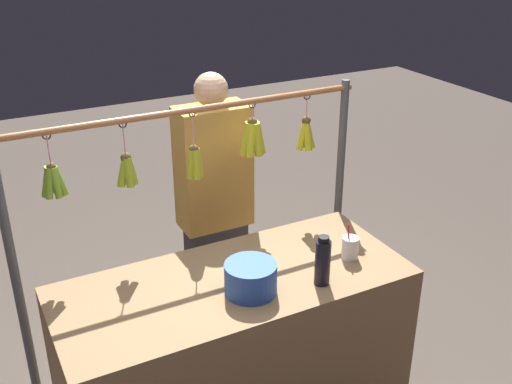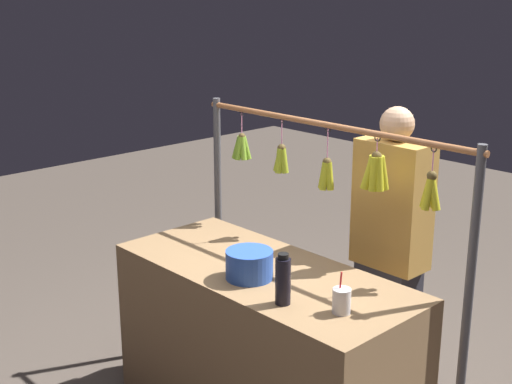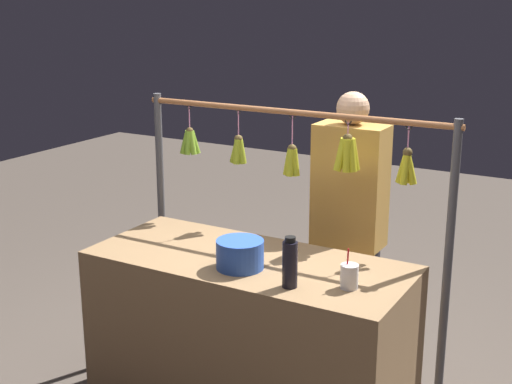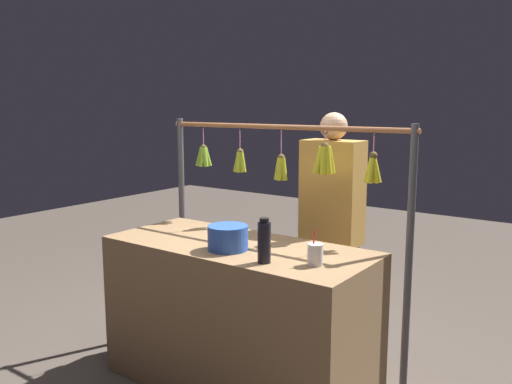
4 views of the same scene
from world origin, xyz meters
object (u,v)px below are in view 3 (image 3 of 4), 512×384
object	(u,v)px
water_bottle	(290,263)
blue_bucket	(240,254)
drink_cup	(349,276)
vendor_person	(348,239)

from	to	relation	value
water_bottle	blue_bucket	size ratio (longest dim) A/B	1.04
blue_bucket	drink_cup	xyz separation A→B (m)	(-0.56, -0.03, -0.01)
water_bottle	blue_bucket	distance (m)	0.33
drink_cup	blue_bucket	bearing A→B (deg)	3.45
blue_bucket	drink_cup	distance (m)	0.56
blue_bucket	vendor_person	bearing A→B (deg)	-103.68
blue_bucket	vendor_person	distance (m)	0.90
drink_cup	vendor_person	distance (m)	0.91
drink_cup	vendor_person	xyz separation A→B (m)	(0.35, -0.83, -0.13)
water_bottle	blue_bucket	xyz separation A→B (m)	(0.32, -0.09, -0.04)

